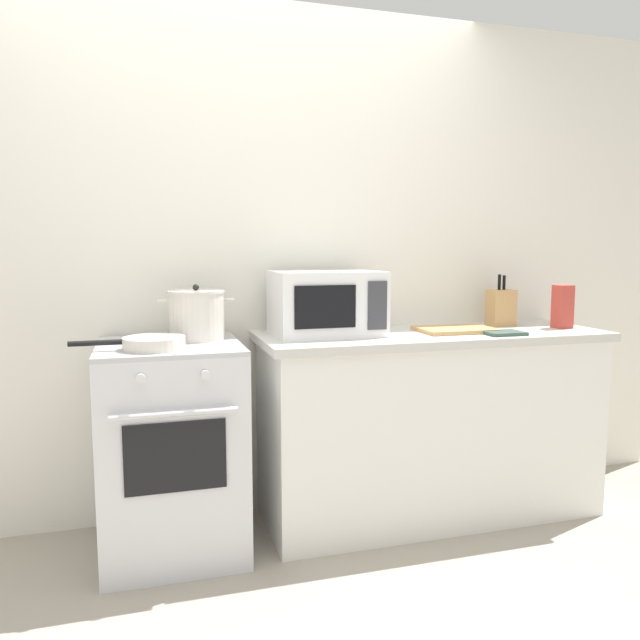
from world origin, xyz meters
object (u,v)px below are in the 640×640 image
stove (172,448)px  microwave (326,303)px  pasta_box (563,307)px  frying_pan (152,343)px  cutting_board (455,330)px  stock_pot (196,315)px  oven_mitt (504,333)px  knife_block (501,307)px

stove → microwave: size_ratio=1.84×
stove → microwave: microwave is taller
pasta_box → stove: bearing=179.2°
frying_pan → cutting_board: frying_pan is taller
microwave → pasta_box: microwave is taller
stock_pot → oven_mitt: bearing=-10.2°
knife_block → pasta_box: 0.30m
stock_pot → cutting_board: 1.25m
cutting_board → microwave: bearing=173.0°
microwave → stove: bearing=-173.8°
stock_pot → microwave: (0.60, -0.02, 0.04)m
stove → oven_mitt: oven_mitt is taller
knife_block → pasta_box: (0.25, -0.17, 0.01)m
frying_pan → knife_block: (1.78, 0.27, 0.07)m
frying_pan → microwave: (0.80, 0.21, 0.12)m
stock_pot → cutting_board: (1.24, -0.09, -0.10)m
stock_pot → microwave: size_ratio=0.67×
cutting_board → oven_mitt: 0.23m
microwave → knife_block: microwave is taller
knife_block → cutting_board: bearing=-157.7°
pasta_box → oven_mitt: (-0.42, -0.13, -0.10)m
stock_pot → frying_pan: (-0.20, -0.22, -0.09)m
stove → microwave: bearing=6.2°
cutting_board → knife_block: knife_block is taller
cutting_board → oven_mitt: cutting_board is taller
knife_block → stove: bearing=-175.3°
oven_mitt → pasta_box: bearing=17.0°
stock_pot → oven_mitt: size_ratio=1.86×
pasta_box → cutting_board: bearing=177.1°
oven_mitt → cutting_board: bearing=136.3°
stove → pasta_box: 2.04m
stove → stock_pot: 0.59m
cutting_board → oven_mitt: (0.17, -0.16, -0.00)m
microwave → frying_pan: bearing=-165.5°
stove → frying_pan: 0.51m
pasta_box → microwave: bearing=175.0°
stock_pot → microwave: bearing=-1.5°
frying_pan → microwave: bearing=14.5°
frying_pan → stove: bearing=60.6°
knife_block → oven_mitt: bearing=-120.2°
cutting_board → knife_block: (0.34, 0.14, 0.09)m
knife_block → oven_mitt: size_ratio=1.50×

